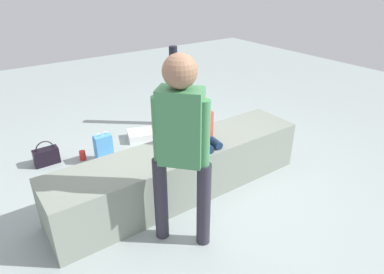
# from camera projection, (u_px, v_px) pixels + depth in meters

# --- Properties ---
(ground_plane) EXTENTS (12.00, 12.00, 0.00)m
(ground_plane) POSITION_uv_depth(u_px,v_px,m) (183.00, 191.00, 3.39)
(ground_plane) COLOR #94A1A0
(concrete_ledge) EXTENTS (2.58, 0.56, 0.50)m
(concrete_ledge) POSITION_uv_depth(u_px,v_px,m) (182.00, 170.00, 3.27)
(concrete_ledge) COLOR gray
(concrete_ledge) RESTS_ON ground_plane
(child_seated) EXTENTS (0.28, 0.33, 0.48)m
(child_seated) POSITION_uv_depth(u_px,v_px,m) (202.00, 123.00, 3.15)
(child_seated) COLOR #152A4A
(child_seated) RESTS_ON concrete_ledge
(adult_standing) EXTENTS (0.35, 0.36, 1.54)m
(adult_standing) POSITION_uv_depth(u_px,v_px,m) (181.00, 139.00, 2.39)
(adult_standing) COLOR #2B2935
(adult_standing) RESTS_ON ground_plane
(cake_plate) EXTENTS (0.22, 0.22, 0.07)m
(cake_plate) POSITION_uv_depth(u_px,v_px,m) (174.00, 142.00, 3.21)
(cake_plate) COLOR yellow
(cake_plate) RESTS_ON concrete_ledge
(gift_bag) EXTENTS (0.19, 0.11, 0.37)m
(gift_bag) POSITION_uv_depth(u_px,v_px,m) (104.00, 148.00, 3.84)
(gift_bag) COLOR #4C99E0
(gift_bag) RESTS_ON ground_plane
(railing_post) EXTENTS (0.36, 0.36, 1.11)m
(railing_post) POSITION_uv_depth(u_px,v_px,m) (174.00, 97.00, 4.66)
(railing_post) COLOR black
(railing_post) RESTS_ON ground_plane
(water_bottle_near_gift) EXTENTS (0.06, 0.06, 0.20)m
(water_bottle_near_gift) POSITION_uv_depth(u_px,v_px,m) (193.00, 153.00, 3.91)
(water_bottle_near_gift) COLOR silver
(water_bottle_near_gift) RESTS_ON ground_plane
(water_bottle_far_side) EXTENTS (0.07, 0.07, 0.23)m
(water_bottle_far_side) POSITION_uv_depth(u_px,v_px,m) (207.00, 129.00, 4.46)
(water_bottle_far_side) COLOR silver
(water_bottle_far_side) RESTS_ON ground_plane
(party_cup_red) EXTENTS (0.07, 0.07, 0.11)m
(party_cup_red) POSITION_uv_depth(u_px,v_px,m) (83.00, 155.00, 3.92)
(party_cup_red) COLOR red
(party_cup_red) RESTS_ON ground_plane
(cake_box_white) EXTENTS (0.39, 0.37, 0.11)m
(cake_box_white) POSITION_uv_depth(u_px,v_px,m) (141.00, 135.00, 4.40)
(cake_box_white) COLOR white
(cake_box_white) RESTS_ON ground_plane
(handbag_black_leather) EXTENTS (0.27, 0.12, 0.29)m
(handbag_black_leather) POSITION_uv_depth(u_px,v_px,m) (46.00, 156.00, 3.82)
(handbag_black_leather) COLOR black
(handbag_black_leather) RESTS_ON ground_plane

